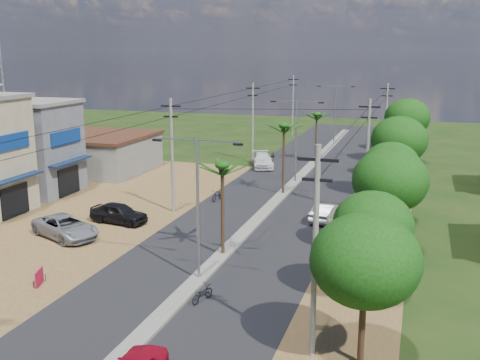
# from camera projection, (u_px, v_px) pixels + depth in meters

# --- Properties ---
(ground) EXTENTS (160.00, 160.00, 0.00)m
(ground) POSITION_uv_depth(u_px,v_px,m) (199.00, 280.00, 31.36)
(ground) COLOR black
(ground) RESTS_ON ground
(road) EXTENTS (12.00, 110.00, 0.04)m
(road) POSITION_uv_depth(u_px,v_px,m) (268.00, 209.00, 45.27)
(road) COLOR black
(road) RESTS_ON ground
(median) EXTENTS (1.00, 90.00, 0.18)m
(median) POSITION_uv_depth(u_px,v_px,m) (277.00, 199.00, 48.04)
(median) COLOR #605E56
(median) RESTS_ON ground
(dirt_lot_west) EXTENTS (18.00, 46.00, 0.04)m
(dirt_lot_west) POSITION_uv_depth(u_px,v_px,m) (57.00, 217.00, 43.25)
(dirt_lot_west) COLOR brown
(dirt_lot_west) RESTS_ON ground
(dirt_shoulder_east) EXTENTS (5.00, 90.00, 0.03)m
(dirt_shoulder_east) POSITION_uv_depth(u_px,v_px,m) (376.00, 219.00, 42.74)
(dirt_shoulder_east) COLOR brown
(dirt_shoulder_east) RESTS_ON ground
(shophouse_grey) EXTENTS (9.00, 6.40, 8.30)m
(shophouse_grey) POSITION_uv_depth(u_px,v_px,m) (28.00, 147.00, 49.96)
(shophouse_grey) COLOR #505258
(shophouse_grey) RESTS_ON ground
(low_shed) EXTENTS (10.40, 10.40, 3.95)m
(low_shed) POSITION_uv_depth(u_px,v_px,m) (99.00, 153.00, 59.44)
(low_shed) COLOR #605E56
(low_shed) RESTS_ON ground
(tree_east_a) EXTENTS (4.40, 4.40, 6.37)m
(tree_east_a) POSITION_uv_depth(u_px,v_px,m) (365.00, 261.00, 21.95)
(tree_east_a) COLOR black
(tree_east_a) RESTS_ON ground
(tree_east_b) EXTENTS (4.00, 4.00, 5.83)m
(tree_east_b) POSITION_uv_depth(u_px,v_px,m) (373.00, 225.00, 27.66)
(tree_east_b) COLOR black
(tree_east_b) RESTS_ON ground
(tree_east_c) EXTENTS (4.60, 4.60, 6.83)m
(tree_east_c) POSITION_uv_depth(u_px,v_px,m) (390.00, 181.00, 33.87)
(tree_east_c) COLOR black
(tree_east_c) RESTS_ON ground
(tree_east_d) EXTENTS (4.20, 4.20, 6.13)m
(tree_east_d) POSITION_uv_depth(u_px,v_px,m) (391.00, 167.00, 40.57)
(tree_east_d) COLOR black
(tree_east_d) RESTS_ON ground
(tree_east_e) EXTENTS (4.80, 4.80, 7.14)m
(tree_east_e) POSITION_uv_depth(u_px,v_px,m) (399.00, 140.00, 47.76)
(tree_east_e) COLOR black
(tree_east_e) RESTS_ON ground
(tree_east_f) EXTENTS (3.80, 3.80, 5.52)m
(tree_east_f) POSITION_uv_depth(u_px,v_px,m) (398.00, 140.00, 55.57)
(tree_east_f) COLOR black
(tree_east_f) RESTS_ON ground
(tree_east_g) EXTENTS (5.00, 5.00, 7.38)m
(tree_east_g) POSITION_uv_depth(u_px,v_px,m) (407.00, 118.00, 62.51)
(tree_east_g) COLOR black
(tree_east_g) RESTS_ON ground
(tree_east_h) EXTENTS (4.40, 4.40, 6.52)m
(tree_east_h) POSITION_uv_depth(u_px,v_px,m) (406.00, 115.00, 70.16)
(tree_east_h) COLOR black
(tree_east_h) RESTS_ON ground
(palm_median_near) EXTENTS (2.00, 2.00, 6.15)m
(palm_median_near) POSITION_uv_depth(u_px,v_px,m) (222.00, 169.00, 33.83)
(palm_median_near) COLOR black
(palm_median_near) RESTS_ON ground
(palm_median_mid) EXTENTS (2.00, 2.00, 6.55)m
(palm_median_mid) POSITION_uv_depth(u_px,v_px,m) (284.00, 129.00, 48.59)
(palm_median_mid) COLOR black
(palm_median_mid) RESTS_ON ground
(palm_median_far) EXTENTS (2.00, 2.00, 5.85)m
(palm_median_far) POSITION_uv_depth(u_px,v_px,m) (317.00, 116.00, 63.57)
(palm_median_far) COLOR black
(palm_median_far) RESTS_ON ground
(streetlight_near) EXTENTS (5.10, 0.18, 8.00)m
(streetlight_near) POSITION_uv_depth(u_px,v_px,m) (198.00, 197.00, 30.28)
(streetlight_near) COLOR gray
(streetlight_near) RESTS_ON ground
(streetlight_mid) EXTENTS (5.10, 0.18, 8.00)m
(streetlight_mid) POSITION_uv_depth(u_px,v_px,m) (296.00, 134.00, 53.48)
(streetlight_mid) COLOR gray
(streetlight_mid) RESTS_ON ground
(streetlight_far) EXTENTS (5.10, 0.18, 8.00)m
(streetlight_far) POSITION_uv_depth(u_px,v_px,m) (335.00, 109.00, 76.67)
(streetlight_far) COLOR gray
(streetlight_far) RESTS_ON ground
(utility_pole_w_b) EXTENTS (1.60, 0.24, 9.00)m
(utility_pole_w_b) POSITION_uv_depth(u_px,v_px,m) (172.00, 153.00, 43.51)
(utility_pole_w_b) COLOR #605E56
(utility_pole_w_b) RESTS_ON ground
(utility_pole_w_c) EXTENTS (1.60, 0.24, 9.00)m
(utility_pole_w_c) POSITION_uv_depth(u_px,v_px,m) (253.00, 120.00, 63.92)
(utility_pole_w_c) COLOR #605E56
(utility_pole_w_c) RESTS_ON ground
(utility_pole_w_d) EXTENTS (1.60, 0.24, 9.00)m
(utility_pole_w_d) POSITION_uv_depth(u_px,v_px,m) (293.00, 104.00, 83.40)
(utility_pole_w_d) COLOR #605E56
(utility_pole_w_d) RESTS_ON ground
(utility_pole_e_a) EXTENTS (1.60, 0.24, 9.00)m
(utility_pole_e_a) POSITION_uv_depth(u_px,v_px,m) (315.00, 249.00, 22.49)
(utility_pole_e_a) COLOR #605E56
(utility_pole_e_a) RESTS_ON ground
(utility_pole_e_b) EXTENTS (1.60, 0.24, 9.00)m
(utility_pole_e_b) POSITION_uv_depth(u_px,v_px,m) (367.00, 155.00, 42.90)
(utility_pole_e_b) COLOR #605E56
(utility_pole_e_b) RESTS_ON ground
(utility_pole_e_c) EXTENTS (1.60, 0.24, 9.00)m
(utility_pole_e_c) POSITION_uv_depth(u_px,v_px,m) (386.00, 121.00, 63.31)
(utility_pole_e_c) COLOR #605E56
(utility_pole_e_c) RESTS_ON ground
(car_silver_mid) EXTENTS (2.20, 4.31, 1.35)m
(car_silver_mid) POSITION_uv_depth(u_px,v_px,m) (327.00, 212.00, 42.09)
(car_silver_mid) COLOR gray
(car_silver_mid) RESTS_ON ground
(car_white_far) EXTENTS (3.81, 5.59, 1.50)m
(car_white_far) POSITION_uv_depth(u_px,v_px,m) (262.00, 161.00, 61.49)
(car_white_far) COLOR silver
(car_white_far) RESTS_ON ground
(car_parked_silver) EXTENTS (5.94, 4.45, 1.50)m
(car_parked_silver) POSITION_uv_depth(u_px,v_px,m) (65.00, 227.00, 38.26)
(car_parked_silver) COLOR gray
(car_parked_silver) RESTS_ON ground
(car_parked_dark) EXTENTS (4.64, 2.34, 1.52)m
(car_parked_dark) POSITION_uv_depth(u_px,v_px,m) (119.00, 213.00, 41.53)
(car_parked_dark) COLOR black
(car_parked_dark) RESTS_ON ground
(moto_rider_east) EXTENTS (1.00, 1.71, 0.85)m
(moto_rider_east) POSITION_uv_depth(u_px,v_px,m) (202.00, 294.00, 28.53)
(moto_rider_east) COLOR black
(moto_rider_east) RESTS_ON ground
(moto_rider_west_a) EXTENTS (0.83, 1.89, 0.96)m
(moto_rider_west_a) POSITION_uv_depth(u_px,v_px,m) (217.00, 195.00, 47.77)
(moto_rider_west_a) COLOR black
(moto_rider_west_a) RESTS_ON ground
(moto_rider_west_b) EXTENTS (0.51, 1.60, 0.95)m
(moto_rider_west_b) POSITION_uv_depth(u_px,v_px,m) (272.00, 156.00, 65.66)
(moto_rider_west_b) COLOR black
(moto_rider_west_b) RESTS_ON ground
(roadside_sign) EXTENTS (0.41, 1.06, 0.91)m
(roadside_sign) POSITION_uv_depth(u_px,v_px,m) (39.00, 278.00, 30.53)
(roadside_sign) COLOR maroon
(roadside_sign) RESTS_ON ground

